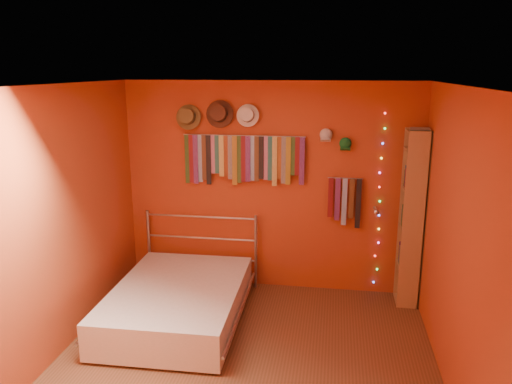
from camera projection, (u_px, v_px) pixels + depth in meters
The scene contains 16 objects.
ground at pixel (244, 364), 4.57m from camera, with size 3.50×3.50×0.00m, color brown.
back_wall at pixel (270, 187), 5.94m from camera, with size 3.50×0.02×2.50m, color maroon.
right_wall at pixel (458, 246), 4.00m from camera, with size 0.02×3.50×2.50m, color maroon.
left_wall at pixel (55, 225), 4.54m from camera, with size 0.02×3.50×2.50m, color maroon.
ceiling at pixel (242, 86), 3.96m from camera, with size 3.50×3.50×0.02m, color white.
tie_rack at pixel (243, 158), 5.84m from camera, with size 1.45×0.03×0.60m.
small_tie_rack at pixel (345, 199), 5.77m from camera, with size 0.40×0.03×0.59m.
fedora_olive at pixel (188, 117), 5.80m from camera, with size 0.30×0.16×0.29m.
fedora_brown at pixel (219, 114), 5.73m from camera, with size 0.32×0.17×0.32m.
fedora_white at pixel (247, 115), 5.69m from camera, with size 0.26×0.14×0.26m.
cap_white at pixel (326, 135), 5.64m from camera, with size 0.16×0.20×0.16m.
cap_green at pixel (345, 144), 5.63m from camera, with size 0.16×0.20×0.16m.
fairy_lights at pixel (379, 201), 5.73m from camera, with size 0.06×0.02×2.04m.
reading_lamp at pixel (376, 211), 5.58m from camera, with size 0.07×0.29×0.08m.
bookshelf at pixel (415, 218), 5.53m from camera, with size 0.25×0.34×2.00m.
bed at pixel (178, 302), 5.30m from camera, with size 1.43×1.93×0.92m.
Camera 1 is at (0.75, -3.98, 2.64)m, focal length 35.00 mm.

